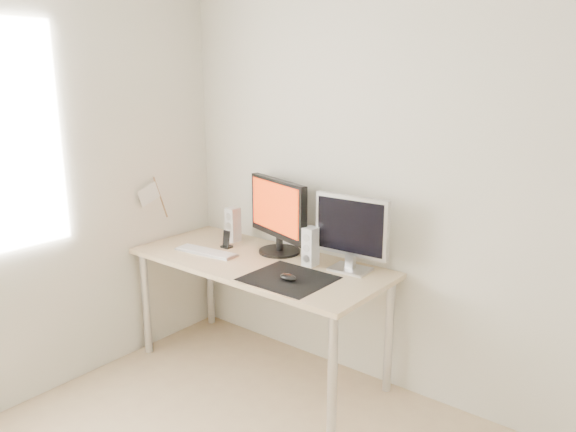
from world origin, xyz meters
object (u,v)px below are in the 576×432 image
Objects in this scene: mouse at (288,277)px; speaker_right at (310,247)px; keyboard at (206,252)px; second_monitor at (351,230)px; desk at (259,272)px; speaker_left at (233,224)px; main_monitor at (278,213)px; phone_dock at (226,242)px.

speaker_right is at bearing 101.66° from mouse.
second_monitor is at bearing 18.34° from keyboard.
desk is 7.00× the size of speaker_left.
speaker_left is (-0.39, 0.19, 0.19)m from desk.
main_monitor is 0.53m from second_monitor.
speaker_left is 2.00× the size of phone_dock.
mouse is 0.46× the size of speaker_left.
desk is 3.54× the size of second_monitor.
main_monitor reaches higher than phone_dock.
speaker_right is (0.30, 0.12, 0.19)m from desk.
main_monitor is 0.41m from phone_dock.
phone_dock reaches higher than keyboard.
keyboard is at bearing -164.21° from desk.
speaker_right is at bearing -163.20° from second_monitor.
second_monitor reaches higher than keyboard.
keyboard is (0.04, -0.29, -0.11)m from speaker_left.
keyboard is (-0.88, -0.29, -0.23)m from second_monitor.
speaker_left is (-0.75, 0.35, 0.09)m from mouse.
main_monitor is 0.33m from speaker_right.
main_monitor is 1.19× the size of second_monitor.
second_monitor is at bearing 63.88° from mouse.
keyboard is (-0.35, -0.10, 0.09)m from desk.
second_monitor is 1.98× the size of speaker_left.
phone_dock reaches higher than mouse.
keyboard reaches higher than desk.
desk is 7.00× the size of speaker_right.
speaker_left is 0.69m from speaker_right.
keyboard is at bearing -161.66° from second_monitor.
mouse is at bearing -25.16° from speaker_left.
desk is at bearing -157.59° from speaker_right.
main_monitor reaches higher than speaker_left.
main_monitor is at bearing 135.68° from mouse.
speaker_right is at bearing 18.88° from keyboard.
second_monitor reaches higher than desk.
mouse is 0.40m from desk.
mouse is 0.91× the size of phone_dock.
second_monitor is 1.05× the size of keyboard.
keyboard is at bearing -141.13° from main_monitor.
phone_dock is (-0.62, -0.07, -0.08)m from speaker_right.
phone_dock is at bearing -170.97° from second_monitor.
speaker_left is 0.53× the size of keyboard.
desk is 0.35m from phone_dock.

